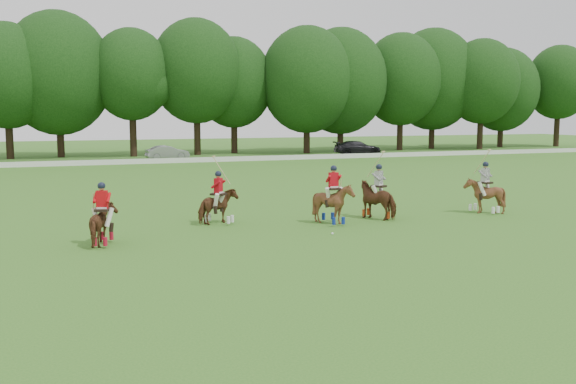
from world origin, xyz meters
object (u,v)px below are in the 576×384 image
object	(u,v)px
polo_stripe_b	(484,195)
car_right	(358,148)
polo_ball	(332,234)
polo_stripe_a	(378,199)
car_mid	(167,152)
polo_red_c	(333,203)
polo_red_a	(103,223)
polo_red_b	(219,206)

from	to	relation	value
polo_stripe_b	car_right	bearing A→B (deg)	71.28
polo_stripe_b	polo_ball	xyz separation A→B (m)	(-8.39, -2.25, -0.78)
polo_stripe_a	car_mid	bearing A→B (deg)	93.44
polo_stripe_a	polo_ball	bearing A→B (deg)	-141.41
car_mid	polo_stripe_a	world-z (taller)	polo_stripe_a
car_right	polo_ball	bearing A→B (deg)	161.92
polo_stripe_a	car_right	bearing A→B (deg)	64.47
polo_red_c	polo_stripe_a	bearing A→B (deg)	12.80
polo_stripe_a	polo_red_c	bearing A→B (deg)	-167.20
polo_red_a	polo_stripe_b	distance (m)	16.41
polo_red_b	polo_red_c	size ratio (longest dim) A/B	1.14
polo_red_c	polo_stripe_a	distance (m)	2.38
polo_red_c	polo_stripe_a	size ratio (longest dim) A/B	0.83
car_mid	polo_stripe_a	distance (m)	37.62
polo_ball	polo_red_c	bearing A→B (deg)	64.81
car_right	polo_red_c	world-z (taller)	polo_red_c
polo_red_b	polo_stripe_b	world-z (taller)	polo_stripe_b
polo_red_a	polo_stripe_a	world-z (taller)	polo_stripe_a
polo_ball	car_right	bearing A→B (deg)	62.14
polo_red_a	polo_red_b	bearing A→B (deg)	29.51
car_mid	polo_red_c	bearing A→B (deg)	173.98
car_right	polo_stripe_a	bearing A→B (deg)	164.25
polo_red_a	polo_stripe_a	bearing A→B (deg)	8.05
polo_red_c	polo_stripe_b	bearing A→B (deg)	1.05
polo_red_b	car_mid	bearing A→B (deg)	83.19
polo_stripe_a	polo_red_b	bearing A→B (deg)	171.02
polo_red_b	polo_ball	xyz separation A→B (m)	(3.31, -3.69, -0.70)
car_right	polo_ball	xyz separation A→B (m)	(-21.25, -40.20, -0.69)
car_mid	polo_stripe_a	bearing A→B (deg)	177.51
car_mid	car_right	xyz separation A→B (m)	(20.19, 0.00, 0.07)
polo_red_b	polo_stripe_b	distance (m)	11.78
car_right	polo_ball	size ratio (longest dim) A/B	56.05
polo_red_b	polo_red_c	bearing A→B (deg)	-20.07
polo_red_c	polo_ball	world-z (taller)	polo_red_c
polo_stripe_b	polo_ball	size ratio (longest dim) A/B	31.44
polo_red_b	polo_stripe_a	xyz separation A→B (m)	(6.62, -1.05, 0.09)
polo_red_b	polo_stripe_a	world-z (taller)	polo_stripe_a
car_right	polo_red_a	size ratio (longest dim) A/B	2.37
car_right	polo_ball	distance (m)	45.47
polo_red_a	polo_ball	bearing A→B (deg)	-7.48
polo_ball	car_mid	bearing A→B (deg)	88.50
car_mid	polo_stripe_b	world-z (taller)	polo_stripe_b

